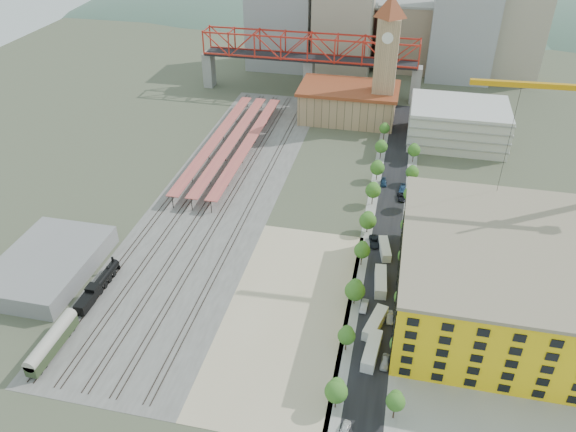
% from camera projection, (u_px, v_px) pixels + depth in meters
% --- Properties ---
extents(ground, '(400.00, 400.00, 0.00)m').
position_uv_depth(ground, '(327.00, 238.00, 154.26)').
color(ground, '#474C38').
rests_on(ground, ground).
extents(ballast_strip, '(36.00, 165.00, 0.06)m').
position_uv_depth(ballast_strip, '(222.00, 191.00, 175.01)').
color(ballast_strip, '#605E59').
rests_on(ballast_strip, ground).
extents(dirt_lot, '(28.00, 67.00, 0.06)m').
position_uv_depth(dirt_lot, '(288.00, 313.00, 129.27)').
color(dirt_lot, tan).
rests_on(dirt_lot, ground).
extents(street_asphalt, '(12.00, 170.00, 0.06)m').
position_uv_depth(street_asphalt, '(389.00, 215.00, 163.59)').
color(street_asphalt, black).
rests_on(street_asphalt, ground).
extents(sidewalk_west, '(3.00, 170.00, 0.04)m').
position_uv_depth(sidewalk_west, '(370.00, 213.00, 164.59)').
color(sidewalk_west, gray).
rests_on(sidewalk_west, ground).
extents(sidewalk_east, '(3.00, 170.00, 0.04)m').
position_uv_depth(sidewalk_east, '(408.00, 217.00, 162.60)').
color(sidewalk_east, gray).
rests_on(sidewalk_east, ground).
extents(construction_pad, '(50.00, 90.00, 0.06)m').
position_uv_depth(construction_pad, '(505.00, 311.00, 129.81)').
color(construction_pad, gray).
rests_on(construction_pad, ground).
extents(rail_tracks, '(26.56, 160.00, 0.18)m').
position_uv_depth(rail_tracks, '(216.00, 190.00, 175.27)').
color(rail_tracks, '#382B23').
rests_on(rail_tracks, ground).
extents(platform_canopies, '(16.00, 80.00, 4.12)m').
position_uv_depth(platform_canopies, '(232.00, 141.00, 196.16)').
color(platform_canopies, '#CE654F').
rests_on(platform_canopies, ground).
extents(station_hall, '(38.00, 24.00, 13.10)m').
position_uv_depth(station_hall, '(348.00, 103.00, 218.37)').
color(station_hall, tan).
rests_on(station_hall, ground).
extents(clock_tower, '(12.00, 12.00, 52.00)m').
position_uv_depth(clock_tower, '(387.00, 50.00, 202.28)').
color(clock_tower, tan).
rests_on(clock_tower, ground).
extents(parking_garage, '(34.00, 26.00, 14.00)m').
position_uv_depth(parking_garage, '(458.00, 124.00, 201.00)').
color(parking_garage, silver).
rests_on(parking_garage, ground).
extents(truss_bridge, '(94.00, 9.60, 25.60)m').
position_uv_depth(truss_bridge, '(309.00, 51.00, 234.04)').
color(truss_bridge, gray).
rests_on(truss_bridge, ground).
extents(construction_building, '(44.60, 50.60, 18.80)m').
position_uv_depth(construction_building, '(500.00, 278.00, 125.19)').
color(construction_building, yellow).
rests_on(construction_building, ground).
extents(warehouse, '(22.00, 32.00, 5.00)m').
position_uv_depth(warehouse, '(48.00, 264.00, 140.33)').
color(warehouse, gray).
rests_on(warehouse, ground).
extents(street_trees, '(15.40, 124.40, 8.00)m').
position_uv_depth(street_trees, '(387.00, 235.00, 155.45)').
color(street_trees, '#2E5C1B').
rests_on(street_trees, ground).
extents(skyline, '(133.00, 46.00, 60.00)m').
position_uv_depth(skyline, '(394.00, 22.00, 256.44)').
color(skyline, '#9EA0A3').
rests_on(skyline, ground).
extents(distant_hills, '(647.00, 264.00, 227.00)m').
position_uv_depth(distant_hills, '(443.00, 130.00, 401.87)').
color(distant_hills, '#4C6B59').
rests_on(distant_hills, ground).
extents(locomotive, '(2.52, 19.45, 4.86)m').
position_uv_depth(locomotive, '(99.00, 285.00, 134.89)').
color(locomotive, black).
rests_on(locomotive, ground).
extents(coach, '(2.79, 16.21, 5.09)m').
position_uv_depth(coach, '(52.00, 342.00, 118.03)').
color(coach, '#2C3B20').
rests_on(coach, ground).
extents(site_trailer_a, '(3.74, 10.60, 2.84)m').
position_uv_depth(site_trailer_a, '(372.00, 351.00, 117.67)').
color(site_trailer_a, silver).
rests_on(site_trailer_a, ground).
extents(site_trailer_b, '(5.12, 10.43, 2.76)m').
position_uv_depth(site_trailer_b, '(375.00, 323.00, 124.55)').
color(site_trailer_b, silver).
rests_on(site_trailer_b, ground).
extents(site_trailer_c, '(3.58, 10.55, 2.84)m').
position_uv_depth(site_trailer_c, '(380.00, 282.00, 136.42)').
color(site_trailer_c, silver).
rests_on(site_trailer_c, ground).
extents(site_trailer_d, '(4.09, 9.29, 2.46)m').
position_uv_depth(site_trailer_d, '(385.00, 249.00, 147.84)').
color(site_trailer_d, silver).
rests_on(site_trailer_d, ground).
extents(car_0, '(2.22, 4.14, 1.34)m').
position_uv_depth(car_0, '(345.00, 430.00, 102.61)').
color(car_0, silver).
rests_on(car_0, ground).
extents(car_1, '(1.85, 4.58, 1.48)m').
position_uv_depth(car_1, '(364.00, 306.00, 130.14)').
color(car_1, '#AFAFB5').
rests_on(car_1, ground).
extents(car_2, '(3.58, 6.09, 1.59)m').
position_uv_depth(car_2, '(374.00, 242.00, 151.36)').
color(car_2, black).
rests_on(car_2, ground).
extents(car_3, '(2.27, 4.63, 1.30)m').
position_uv_depth(car_3, '(384.00, 183.00, 178.29)').
color(car_3, navy).
rests_on(car_3, ground).
extents(car_4, '(2.11, 4.52, 1.50)m').
position_uv_depth(car_4, '(385.00, 362.00, 115.96)').
color(car_4, '#B9B9B9').
rests_on(car_4, ground).
extents(car_5, '(1.88, 4.36, 1.40)m').
position_uv_depth(car_5, '(389.00, 317.00, 127.08)').
color(car_5, '#A4A3A8').
rests_on(car_5, ground).
extents(car_6, '(2.91, 5.14, 1.35)m').
position_uv_depth(car_6, '(401.00, 197.00, 170.72)').
color(car_6, black).
rests_on(car_6, ground).
extents(car_7, '(2.31, 5.18, 1.48)m').
position_uv_depth(car_7, '(402.00, 189.00, 174.57)').
color(car_7, navy).
rests_on(car_7, ground).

